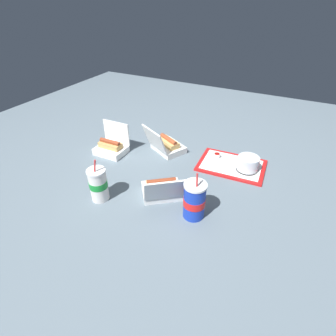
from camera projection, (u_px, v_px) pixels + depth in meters
ground_plane at (162, 172)px, 1.47m from camera, size 3.20×3.20×0.00m
food_tray at (231, 165)px, 1.51m from camera, size 0.38×0.28×0.01m
cake_container at (248, 164)px, 1.44m from camera, size 0.12×0.12×0.08m
ketchup_cup at (217, 155)px, 1.56m from camera, size 0.04×0.04×0.02m
napkin_stack at (215, 166)px, 1.49m from camera, size 0.10×0.10×0.00m
plastic_fork at (227, 156)px, 1.57m from camera, size 0.11×0.03×0.00m
clamshell_hotdog_center at (167, 145)px, 1.63m from camera, size 0.27×0.27×0.18m
clamshell_hotdog_front at (162, 189)px, 1.27m from camera, size 0.27×0.28×0.17m
clamshell_hotdog_back at (112, 147)px, 1.62m from camera, size 0.18×0.15×0.18m
soda_cup_left at (194, 200)px, 1.14m from camera, size 0.10×0.10×0.24m
soda_cup_center at (98, 184)px, 1.23m from camera, size 0.09×0.09×0.23m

